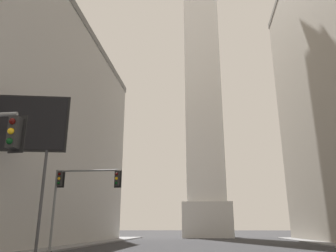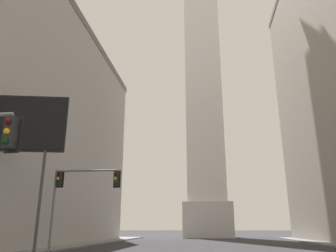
# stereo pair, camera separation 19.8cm
# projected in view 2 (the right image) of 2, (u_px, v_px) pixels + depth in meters

# --- Properties ---
(sidewalk_left) EXTENTS (5.00, 73.24, 0.15)m
(sidewalk_left) POSITION_uv_depth(u_px,v_px,m) (12.00, 252.00, 23.51)
(sidewalk_left) COLOR slate
(sidewalk_left) RESTS_ON ground_plane
(obelisk) EXTENTS (8.80, 8.80, 72.30)m
(obelisk) POSITION_uv_depth(u_px,v_px,m) (203.00, 65.00, 69.18)
(obelisk) COLOR silver
(obelisk) RESTS_ON ground_plane
(traffic_light_mid_left) EXTENTS (5.37, 0.52, 6.11)m
(traffic_light_mid_left) POSITION_uv_depth(u_px,v_px,m) (76.00, 188.00, 25.21)
(traffic_light_mid_left) COLOR slate
(traffic_light_mid_left) RESTS_ON ground_plane
(billboard_sign) EXTENTS (6.96, 1.60, 9.91)m
(billboard_sign) POSITION_uv_depth(u_px,v_px,m) (9.00, 126.00, 20.53)
(billboard_sign) COLOR #3F3F42
(billboard_sign) RESTS_ON ground_plane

